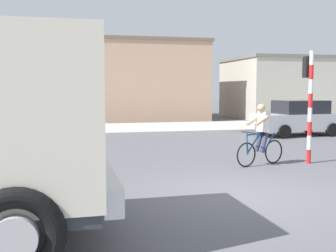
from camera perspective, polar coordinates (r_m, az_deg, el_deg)
name	(u,v)px	position (r m, az deg, el deg)	size (l,w,h in m)	color
ground_plane	(240,196)	(8.53, 9.87, -9.44)	(120.00, 120.00, 0.00)	#56565B
sidewalk_far	(138,128)	(21.38, -4.10, -0.33)	(80.00, 5.00, 0.16)	#ADADA8
cyclist	(261,135)	(11.79, 12.72, -1.16)	(1.65, 0.70, 1.72)	black
traffic_light_pole	(309,91)	(12.46, 18.91, 4.57)	(0.24, 0.43, 3.20)	red
car_red_near	(298,118)	(19.71, 17.53, 1.11)	(4.14, 2.15, 1.60)	#B7B7BC
building_mid_block	(120,81)	(28.93, -6.69, 6.24)	(11.43, 6.79, 5.34)	tan
building_corner_right	(284,88)	(31.82, 15.71, 5.10)	(7.77, 7.04, 4.35)	#B2AD9E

